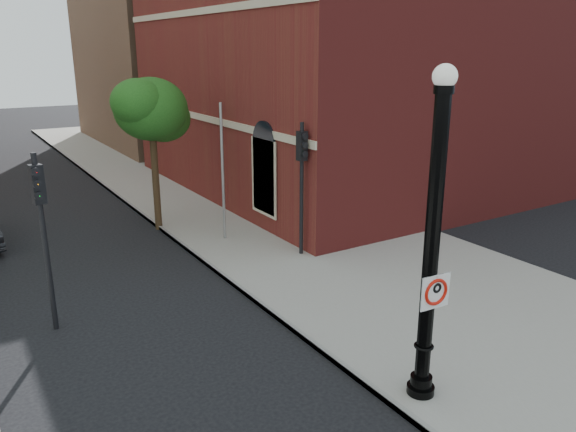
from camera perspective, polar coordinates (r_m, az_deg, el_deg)
ground at (r=10.23m, az=-1.38°, el=-20.45°), size 120.00×120.00×0.00m
sidewalk_right at (r=20.74m, az=-1.23°, el=-0.44°), size 8.00×60.00×0.12m
curb_edge at (r=19.12m, az=-11.45°, el=-2.26°), size 0.10×60.00×0.14m
brick_wall_building at (r=29.11m, az=12.23°, el=16.52°), size 22.30×16.30×12.50m
bg_building_tan_b at (r=42.16m, az=-3.67°, el=17.82°), size 22.00×14.00×14.00m
lamppost at (r=9.85m, az=14.29°, el=-4.20°), size 0.50×0.50×5.96m
no_parking_sign at (r=9.98m, az=14.76°, el=-7.43°), size 0.62×0.10×0.62m
traffic_signal_left at (r=13.20m, az=-23.78°, el=0.20°), size 0.29×0.35×4.08m
traffic_signal_right at (r=16.54m, az=1.42°, el=4.87°), size 0.27×0.34×4.13m
utility_pole at (r=18.18m, az=-6.64°, el=4.22°), size 0.09×0.09×4.56m
street_tree_c at (r=19.67m, az=-13.70°, el=10.35°), size 2.92×2.64×5.27m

